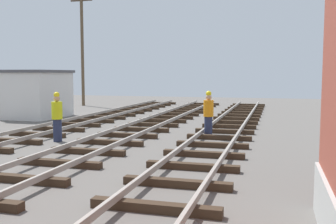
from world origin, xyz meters
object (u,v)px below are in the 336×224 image
(track_worker_distant, at_px, (208,114))
(utility_pole_far, at_px, (82,49))
(control_hut, at_px, (36,94))
(track_worker_foreground, at_px, (57,117))

(track_worker_distant, bearing_deg, utility_pole_far, 133.19)
(utility_pole_far, bearing_deg, control_hut, -80.44)
(track_worker_foreground, xyz_separation_m, track_worker_distant, (5.32, 2.40, 0.00))
(control_hut, height_order, track_worker_foreground, control_hut)
(utility_pole_far, bearing_deg, track_worker_foreground, -65.71)
(control_hut, distance_m, utility_pole_far, 9.19)
(control_hut, distance_m, track_worker_foreground, 8.98)
(control_hut, relative_size, track_worker_distant, 2.03)
(utility_pole_far, relative_size, track_worker_foreground, 4.64)
(utility_pole_far, xyz_separation_m, track_worker_foreground, (7.01, -15.54, -3.60))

